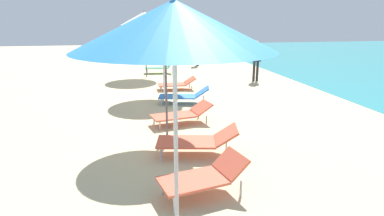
{
  "coord_description": "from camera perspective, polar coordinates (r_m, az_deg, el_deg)",
  "views": [
    {
      "loc": [
        -1.39,
        5.15,
        2.68
      ],
      "look_at": [
        -0.34,
        10.74,
        1.09
      ],
      "focal_mm": 30.15,
      "sensor_mm": 36.0,
      "label": 1
    }
  ],
  "objects": [
    {
      "name": "umbrella_third",
      "position": [
        3.37,
        -3.18,
        14.31
      ],
      "size": [
        2.11,
        2.11,
        2.92
      ],
      "color": "silver",
      "rests_on": "ground"
    },
    {
      "name": "lounger_third_shoreside",
      "position": [
        5.09,
        2.18,
        -11.9
      ],
      "size": [
        1.45,
        0.92,
        0.61
      ],
      "rotation": [
        0.0,
        0.0,
        3.37
      ],
      "color": "#D8593F",
      "rests_on": "ground"
    },
    {
      "name": "umbrella_fourth",
      "position": [
        6.9,
        -4.86,
        14.81
      ],
      "size": [
        2.08,
        2.08,
        2.91
      ],
      "color": "#4C4C51",
      "rests_on": "ground"
    },
    {
      "name": "lounger_fourth_shoreside",
      "position": [
        8.41,
        -1.73,
        -0.97
      ],
      "size": [
        1.65,
        0.93,
        0.53
      ],
      "rotation": [
        0.0,
        0.0,
        3.35
      ],
      "color": "#D8593F",
      "rests_on": "ground"
    },
    {
      "name": "lounger_fourth_inland",
      "position": [
        6.48,
        1.08,
        -5.68
      ],
      "size": [
        1.71,
        0.99,
        0.6
      ],
      "rotation": [
        0.0,
        0.0,
        2.94
      ],
      "color": "#D8593F",
      "rests_on": "ground"
    },
    {
      "name": "umbrella_fifth",
      "position": [
        11.24,
        -5.25,
        15.54
      ],
      "size": [
        2.28,
        2.28,
        3.03
      ],
      "color": "silver",
      "rests_on": "ground"
    },
    {
      "name": "lounger_fifth_shoreside",
      "position": [
        12.51,
        -2.62,
        4.36
      ],
      "size": [
        1.44,
        0.63,
        0.48
      ],
      "rotation": [
        0.0,
        0.0,
        3.14
      ],
      "color": "#D8593F",
      "rests_on": "ground"
    },
    {
      "name": "lounger_fifth_inland",
      "position": [
        10.43,
        -1.3,
        2.28
      ],
      "size": [
        1.71,
        0.94,
        0.55
      ],
      "rotation": [
        0.0,
        0.0,
        2.93
      ],
      "color": "blue",
      "rests_on": "ground"
    },
    {
      "name": "umbrella_farthest",
      "position": [
        15.23,
        -8.43,
        15.4
      ],
      "size": [
        2.17,
        2.17,
        3.02
      ],
      "color": "#4C4C51",
      "rests_on": "ground"
    },
    {
      "name": "lounger_farthest_shoreside",
      "position": [
        16.36,
        -5.52,
        7.31
      ],
      "size": [
        1.49,
        0.7,
        0.7
      ],
      "rotation": [
        0.0,
        0.0,
        3.09
      ],
      "color": "#4CA572",
      "rests_on": "ground"
    },
    {
      "name": "person_walking_near",
      "position": [
        18.9,
        1.03,
        10.56
      ],
      "size": [
        0.29,
        0.4,
        1.67
      ],
      "rotation": [
        0.0,
        0.0,
        3.35
      ],
      "color": "#262628",
      "rests_on": "ground"
    },
    {
      "name": "person_walking_mid",
      "position": [
        14.4,
        11.32,
        8.9
      ],
      "size": [
        0.39,
        0.26,
        1.74
      ],
      "rotation": [
        0.0,
        0.0,
        1.7
      ],
      "color": "#262628",
      "rests_on": "ground"
    }
  ]
}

